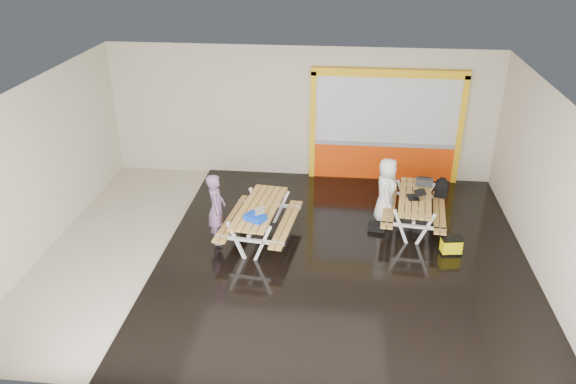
# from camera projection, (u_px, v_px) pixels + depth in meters

# --- Properties ---
(room) EXTENTS (10.02, 8.02, 3.52)m
(room) POSITION_uv_depth(u_px,v_px,m) (283.00, 178.00, 11.03)
(room) COLOR beige
(room) RESTS_ON ground
(deck) EXTENTS (7.50, 7.98, 0.05)m
(deck) POSITION_uv_depth(u_px,v_px,m) (343.00, 256.00, 11.68)
(deck) COLOR black
(deck) RESTS_ON room
(kiosk) EXTENTS (3.88, 0.16, 3.00)m
(kiosk) POSITION_uv_depth(u_px,v_px,m) (385.00, 129.00, 14.47)
(kiosk) COLOR #EE3F07
(kiosk) RESTS_ON room
(picnic_table_left) EXTENTS (1.67, 2.27, 0.85)m
(picnic_table_left) POSITION_uv_depth(u_px,v_px,m) (260.00, 215.00, 11.97)
(picnic_table_left) COLOR tan
(picnic_table_left) RESTS_ON deck
(picnic_table_right) EXTENTS (1.56, 2.13, 0.80)m
(picnic_table_right) POSITION_uv_depth(u_px,v_px,m) (415.00, 204.00, 12.50)
(picnic_table_right) COLOR tan
(picnic_table_right) RESTS_ON deck
(person_left) EXTENTS (0.47, 0.63, 1.55)m
(person_left) POSITION_uv_depth(u_px,v_px,m) (216.00, 209.00, 11.73)
(person_left) COLOR slate
(person_left) RESTS_ON deck
(person_right) EXTENTS (0.51, 0.76, 1.51)m
(person_right) POSITION_uv_depth(u_px,v_px,m) (386.00, 190.00, 12.63)
(person_right) COLOR white
(person_right) RESTS_ON deck
(laptop_left) EXTENTS (0.39, 0.36, 0.17)m
(laptop_left) POSITION_uv_depth(u_px,v_px,m) (254.00, 214.00, 11.48)
(laptop_left) COLOR silver
(laptop_left) RESTS_ON picnic_table_left
(laptop_right) EXTENTS (0.42, 0.38, 0.16)m
(laptop_right) POSITION_uv_depth(u_px,v_px,m) (415.00, 196.00, 12.35)
(laptop_right) COLOR black
(laptop_right) RESTS_ON picnic_table_right
(blue_pouch) EXTENTS (0.48, 0.43, 0.12)m
(blue_pouch) POSITION_uv_depth(u_px,v_px,m) (255.00, 217.00, 11.35)
(blue_pouch) COLOR #0939C9
(blue_pouch) RESTS_ON picnic_table_left
(toolbox) EXTENTS (0.40, 0.23, 0.22)m
(toolbox) POSITION_uv_depth(u_px,v_px,m) (424.00, 182.00, 12.90)
(toolbox) COLOR black
(toolbox) RESTS_ON picnic_table_right
(backpack) EXTENTS (0.31, 0.26, 0.46)m
(backpack) POSITION_uv_depth(u_px,v_px,m) (442.00, 188.00, 12.97)
(backpack) COLOR black
(backpack) RESTS_ON picnic_table_right
(dark_case) EXTENTS (0.42, 0.34, 0.14)m
(dark_case) POSITION_uv_depth(u_px,v_px,m) (377.00, 227.00, 12.59)
(dark_case) COLOR black
(dark_case) RESTS_ON deck
(fluke_bag) EXTENTS (0.46, 0.34, 0.37)m
(fluke_bag) POSITION_uv_depth(u_px,v_px,m) (451.00, 246.00, 11.65)
(fluke_bag) COLOR black
(fluke_bag) RESTS_ON deck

